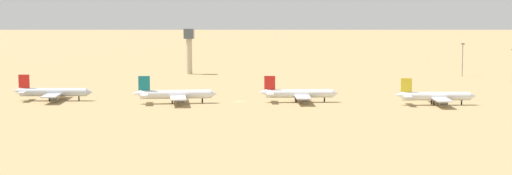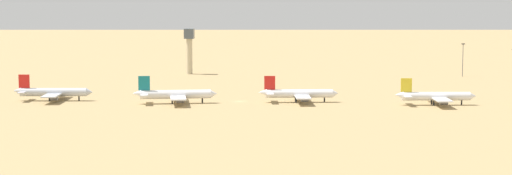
# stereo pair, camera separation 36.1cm
# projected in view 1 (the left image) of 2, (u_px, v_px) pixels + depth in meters

# --- Properties ---
(ground) EXTENTS (4000.00, 4000.00, 0.00)m
(ground) POSITION_uv_depth(u_px,v_px,m) (239.00, 101.00, 348.37)
(ground) COLOR tan
(parked_jet_red_1) EXTENTS (32.64, 27.47, 10.78)m
(parked_jet_red_1) POSITION_uv_depth(u_px,v_px,m) (53.00, 92.00, 349.84)
(parked_jet_red_1) COLOR silver
(parked_jet_red_1) RESTS_ON ground
(parked_jet_teal_2) EXTENTS (33.71, 28.75, 11.17)m
(parked_jet_teal_2) POSITION_uv_depth(u_px,v_px,m) (175.00, 94.00, 341.32)
(parked_jet_teal_2) COLOR white
(parked_jet_teal_2) RESTS_ON ground
(parked_jet_red_3) EXTENTS (32.50, 27.47, 10.73)m
(parked_jet_red_3) POSITION_uv_depth(u_px,v_px,m) (298.00, 94.00, 345.17)
(parked_jet_red_3) COLOR white
(parked_jet_red_3) RESTS_ON ground
(parked_jet_yellow_4) EXTENTS (32.24, 27.18, 10.65)m
(parked_jet_yellow_4) POSITION_uv_depth(u_px,v_px,m) (435.00, 96.00, 336.67)
(parked_jet_yellow_4) COLOR white
(parked_jet_yellow_4) RESTS_ON ground
(control_tower) EXTENTS (5.20, 5.20, 24.55)m
(control_tower) POSITION_uv_depth(u_px,v_px,m) (189.00, 47.00, 462.47)
(control_tower) COLOR #C6B793
(control_tower) RESTS_ON ground
(light_pole_mid) EXTENTS (1.80, 0.50, 17.38)m
(light_pole_mid) POSITION_uv_depth(u_px,v_px,m) (463.00, 58.00, 449.46)
(light_pole_mid) COLOR #59595E
(light_pole_mid) RESTS_ON ground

